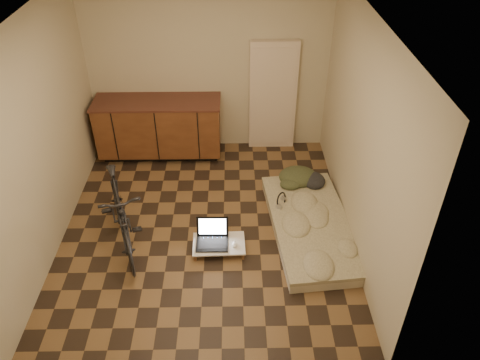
{
  "coord_description": "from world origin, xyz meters",
  "views": [
    {
      "loc": [
        0.35,
        -4.42,
        3.94
      ],
      "look_at": [
        0.43,
        0.24,
        0.55
      ],
      "focal_mm": 35.0,
      "sensor_mm": 36.0,
      "label": 1
    }
  ],
  "objects_px": {
    "bicycle": "(120,210)",
    "futon": "(311,226)",
    "lap_desk": "(219,244)",
    "laptop": "(212,238)"
  },
  "relations": [
    {
      "from": "futon",
      "to": "bicycle",
      "type": "bearing_deg",
      "value": 178.81
    },
    {
      "from": "bicycle",
      "to": "lap_desk",
      "type": "height_order",
      "value": "bicycle"
    },
    {
      "from": "futon",
      "to": "laptop",
      "type": "relative_size",
      "value": 5.33
    },
    {
      "from": "futon",
      "to": "lap_desk",
      "type": "bearing_deg",
      "value": -170.24
    },
    {
      "from": "futon",
      "to": "lap_desk",
      "type": "distance_m",
      "value": 1.17
    },
    {
      "from": "futon",
      "to": "laptop",
      "type": "height_order",
      "value": "laptop"
    },
    {
      "from": "lap_desk",
      "to": "laptop",
      "type": "relative_size",
      "value": 1.64
    },
    {
      "from": "bicycle",
      "to": "futon",
      "type": "distance_m",
      "value": 2.31
    },
    {
      "from": "bicycle",
      "to": "futon",
      "type": "bearing_deg",
      "value": -14.45
    },
    {
      "from": "lap_desk",
      "to": "laptop",
      "type": "distance_m",
      "value": 0.11
    }
  ]
}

